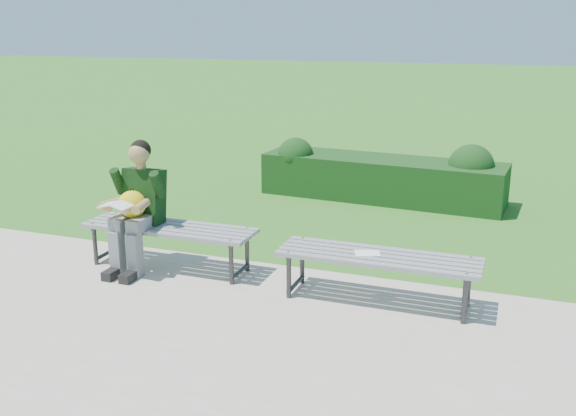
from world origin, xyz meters
The scene contains 7 objects.
ground centered at (0.00, 0.00, 0.00)m, with size 80.00×80.00×0.00m.
walkway centered at (0.00, -1.75, 0.01)m, with size 30.00×3.50×0.02m.
hedge centered at (0.39, 3.08, 0.35)m, with size 3.53×1.13×0.89m.
bench_left centered at (-1.10, -0.46, 0.42)m, with size 1.80×0.50×0.46m.
bench_right centered at (1.09, -0.57, 0.42)m, with size 1.80×0.50×0.46m.
seated_boy centered at (-1.40, -0.56, 0.71)m, with size 0.56×0.76×1.31m.
paper_sheet centered at (0.99, -0.57, 0.47)m, with size 0.26×0.22×0.01m.
Camera 1 is at (2.17, -5.89, 2.43)m, focal length 40.00 mm.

